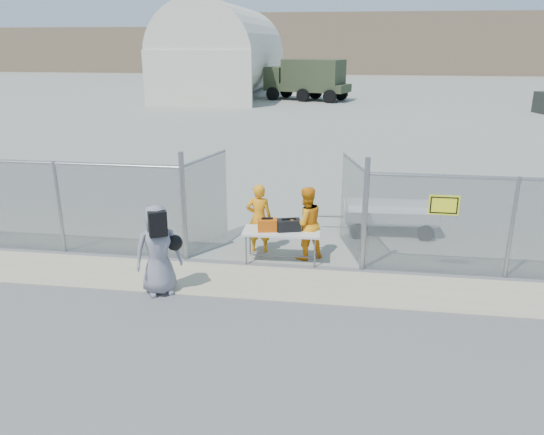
% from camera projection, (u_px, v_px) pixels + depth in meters
% --- Properties ---
extents(ground, '(160.00, 160.00, 0.00)m').
position_uv_depth(ground, '(257.00, 305.00, 10.08)').
color(ground, '#585656').
extents(tarmac_inside, '(160.00, 80.00, 0.01)m').
position_uv_depth(tarmac_inside, '(335.00, 95.00, 49.51)').
color(tarmac_inside, gray).
rests_on(tarmac_inside, ground).
extents(dirt_strip, '(44.00, 1.60, 0.01)m').
position_uv_depth(dirt_strip, '(265.00, 282.00, 11.01)').
color(dirt_strip, '#C1B391').
rests_on(dirt_strip, ground).
extents(distant_hills, '(140.00, 6.00, 9.00)m').
position_uv_depth(distant_hills, '(377.00, 44.00, 81.20)').
color(distant_hills, '#7F684F').
rests_on(distant_hills, ground).
extents(chain_link_fence, '(40.00, 0.20, 2.20)m').
position_uv_depth(chain_link_fence, '(272.00, 218.00, 11.61)').
color(chain_link_fence, gray).
rests_on(chain_link_fence, ground).
extents(quonset_hangar, '(9.00, 18.00, 8.00)m').
position_uv_depth(quonset_hangar, '(224.00, 51.00, 47.76)').
color(quonset_hangar, silver).
rests_on(quonset_hangar, ground).
extents(folding_table, '(1.74, 0.78, 0.73)m').
position_uv_depth(folding_table, '(281.00, 246.00, 12.00)').
color(folding_table, silver).
rests_on(folding_table, ground).
extents(orange_bag, '(0.48, 0.37, 0.27)m').
position_uv_depth(orange_bag, '(267.00, 225.00, 11.85)').
color(orange_bag, '#DA5A0C').
rests_on(orange_bag, folding_table).
extents(black_duffel, '(0.58, 0.44, 0.25)m').
position_uv_depth(black_duffel, '(289.00, 225.00, 11.87)').
color(black_duffel, black).
rests_on(black_duffel, folding_table).
extents(security_worker_left, '(0.62, 0.43, 1.65)m').
position_uv_depth(security_worker_left, '(259.00, 218.00, 12.41)').
color(security_worker_left, orange).
rests_on(security_worker_left, ground).
extents(security_worker_right, '(1.04, 0.98, 1.70)m').
position_uv_depth(security_worker_right, '(306.00, 223.00, 12.01)').
color(security_worker_right, orange).
rests_on(security_worker_right, ground).
extents(visitor, '(1.06, 0.94, 1.82)m').
position_uv_depth(visitor, '(158.00, 250.00, 10.31)').
color(visitor, gray).
rests_on(visitor, ground).
extents(utility_trailer, '(3.15, 1.75, 0.74)m').
position_uv_depth(utility_trailer, '(389.00, 218.00, 13.90)').
color(utility_trailer, silver).
rests_on(utility_trailer, ground).
extents(military_truck, '(7.53, 4.75, 3.37)m').
position_uv_depth(military_truck, '(307.00, 80.00, 44.99)').
color(military_truck, '#374028').
rests_on(military_truck, ground).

